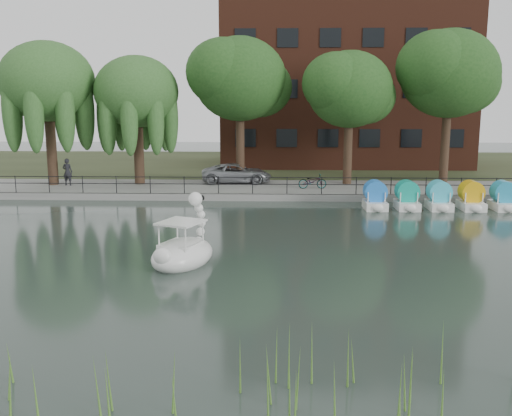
{
  "coord_description": "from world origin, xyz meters",
  "views": [
    {
      "loc": [
        1.27,
        -19.51,
        5.77
      ],
      "look_at": [
        0.5,
        4.0,
        1.3
      ],
      "focal_mm": 40.0,
      "sensor_mm": 36.0,
      "label": 1
    }
  ],
  "objects_px": {
    "minivan": "(237,172)",
    "bicycle": "(312,181)",
    "swan_boat": "(183,249)",
    "pedestrian": "(67,170)"
  },
  "relations": [
    {
      "from": "minivan",
      "to": "bicycle",
      "type": "bearing_deg",
      "value": -119.09
    },
    {
      "from": "bicycle",
      "to": "minivan",
      "type": "bearing_deg",
      "value": 60.78
    },
    {
      "from": "minivan",
      "to": "swan_boat",
      "type": "bearing_deg",
      "value": 174.04
    },
    {
      "from": "minivan",
      "to": "pedestrian",
      "type": "distance_m",
      "value": 10.8
    },
    {
      "from": "pedestrian",
      "to": "swan_boat",
      "type": "bearing_deg",
      "value": 127.08
    },
    {
      "from": "minivan",
      "to": "bicycle",
      "type": "xyz_separation_m",
      "value": [
        4.82,
        -2.31,
        -0.22
      ]
    },
    {
      "from": "pedestrian",
      "to": "swan_boat",
      "type": "height_order",
      "value": "swan_boat"
    },
    {
      "from": "minivan",
      "to": "swan_boat",
      "type": "height_order",
      "value": "swan_boat"
    },
    {
      "from": "bicycle",
      "to": "swan_boat",
      "type": "xyz_separation_m",
      "value": [
        -5.57,
        -15.18,
        -0.36
      ]
    },
    {
      "from": "swan_boat",
      "to": "pedestrian",
      "type": "bearing_deg",
      "value": 144.56
    }
  ]
}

